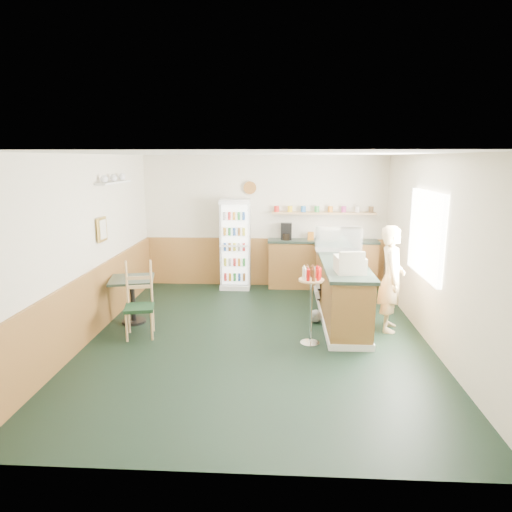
# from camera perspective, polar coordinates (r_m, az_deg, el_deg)

# --- Properties ---
(ground) EXTENTS (6.00, 6.00, 0.00)m
(ground) POSITION_cam_1_polar(r_m,az_deg,el_deg) (6.93, 0.09, -10.24)
(ground) COLOR black
(ground) RESTS_ON ground
(room_envelope) EXTENTS (5.04, 6.02, 2.72)m
(room_envelope) POSITION_cam_1_polar(r_m,az_deg,el_deg) (7.24, -1.39, 3.27)
(room_envelope) COLOR beige
(room_envelope) RESTS_ON ground
(service_counter) EXTENTS (0.68, 3.01, 1.01)m
(service_counter) POSITION_cam_1_polar(r_m,az_deg,el_deg) (7.85, 10.44, -4.18)
(service_counter) COLOR olive
(service_counter) RESTS_ON ground
(back_counter) EXTENTS (2.24, 0.42, 1.69)m
(back_counter) POSITION_cam_1_polar(r_m,az_deg,el_deg) (9.48, 8.21, -0.75)
(back_counter) COLOR olive
(back_counter) RESTS_ON ground
(drinks_fridge) EXTENTS (0.60, 0.52, 1.83)m
(drinks_fridge) POSITION_cam_1_polar(r_m,az_deg,el_deg) (9.35, -2.59, 1.50)
(drinks_fridge) COLOR white
(drinks_fridge) RESTS_ON ground
(display_case) EXTENTS (0.80, 0.42, 0.45)m
(display_case) POSITION_cam_1_polar(r_m,az_deg,el_deg) (8.11, 10.26, 1.97)
(display_case) COLOR silver
(display_case) RESTS_ON service_counter
(cash_register) EXTENTS (0.44, 0.46, 0.23)m
(cash_register) POSITION_cam_1_polar(r_m,az_deg,el_deg) (6.77, 11.64, -1.03)
(cash_register) COLOR beige
(cash_register) RESTS_ON service_counter
(shopkeeper) EXTENTS (0.50, 0.62, 1.65)m
(shopkeeper) POSITION_cam_1_polar(r_m,az_deg,el_deg) (7.32, 16.56, -2.73)
(shopkeeper) COLOR tan
(shopkeeper) RESTS_ON ground
(condiment_stand) EXTENTS (0.36, 0.36, 1.13)m
(condiment_stand) POSITION_cam_1_polar(r_m,az_deg,el_deg) (6.53, 6.90, -4.59)
(condiment_stand) COLOR silver
(condiment_stand) RESTS_ON ground
(newspaper_rack) EXTENTS (0.09, 0.44, 0.52)m
(newspaper_rack) POSITION_cam_1_polar(r_m,az_deg,el_deg) (8.11, 7.67, -3.37)
(newspaper_rack) COLOR black
(newspaper_rack) RESTS_ON ground
(cafe_table) EXTENTS (0.81, 0.81, 0.75)m
(cafe_table) POSITION_cam_1_polar(r_m,az_deg,el_deg) (7.67, -15.21, -4.30)
(cafe_table) COLOR black
(cafe_table) RESTS_ON ground
(cafe_chair) EXTENTS (0.51, 0.51, 1.13)m
(cafe_chair) POSITION_cam_1_polar(r_m,az_deg,el_deg) (7.11, -14.22, -4.99)
(cafe_chair) COLOR black
(cafe_chair) RESTS_ON ground
(dog_doorstop) EXTENTS (0.21, 0.27, 0.25)m
(dog_doorstop) POSITION_cam_1_polar(r_m,az_deg,el_deg) (7.58, 7.46, -7.41)
(dog_doorstop) COLOR gray
(dog_doorstop) RESTS_ON ground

